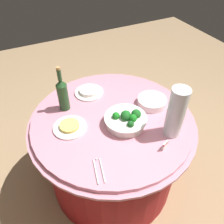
{
  "coord_description": "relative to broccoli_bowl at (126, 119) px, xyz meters",
  "views": [
    {
      "loc": [
        0.5,
        1.02,
        1.82
      ],
      "look_at": [
        0.0,
        0.0,
        0.79
      ],
      "focal_mm": 36.74,
      "sensor_mm": 36.0,
      "label": 1
    }
  ],
  "objects": [
    {
      "name": "ground_plane",
      "position": [
        0.05,
        -0.1,
        -0.78
      ],
      "size": [
        6.0,
        6.0,
        0.0
      ],
      "primitive_type": "plane",
      "color": "#9E7F5B"
    },
    {
      "name": "buffet_table",
      "position": [
        0.05,
        -0.1,
        -0.41
      ],
      "size": [
        1.16,
        1.16,
        0.74
      ],
      "color": "maroon",
      "rests_on": "ground_plane"
    },
    {
      "name": "broccoli_bowl",
      "position": [
        0.0,
        0.0,
        0.0
      ],
      "size": [
        0.28,
        0.28,
        0.11
      ],
      "color": "white",
      "rests_on": "buffet_table"
    },
    {
      "name": "plate_stack",
      "position": [
        -0.27,
        -0.1,
        -0.02
      ],
      "size": [
        0.21,
        0.21,
        0.05
      ],
      "color": "white",
      "rests_on": "buffet_table"
    },
    {
      "name": "wine_bottle",
      "position": [
        0.31,
        -0.34,
        0.09
      ],
      "size": [
        0.07,
        0.07,
        0.34
      ],
      "color": "#214421",
      "rests_on": "buffet_table"
    },
    {
      "name": "decorative_fruit_vase",
      "position": [
        -0.22,
        0.19,
        0.12
      ],
      "size": [
        0.11,
        0.11,
        0.34
      ],
      "color": "silver",
      "rests_on": "buffet_table"
    },
    {
      "name": "serving_tongs",
      "position": [
        0.31,
        0.25,
        -0.04
      ],
      "size": [
        0.08,
        0.17,
        0.01
      ],
      "color": "silver",
      "rests_on": "buffet_table"
    },
    {
      "name": "food_plate_rice",
      "position": [
        0.09,
        -0.42,
        -0.03
      ],
      "size": [
        0.22,
        0.22,
        0.04
      ],
      "color": "white",
      "rests_on": "buffet_table"
    },
    {
      "name": "food_plate_noodles",
      "position": [
        0.35,
        -0.13,
        -0.03
      ],
      "size": [
        0.22,
        0.22,
        0.03
      ],
      "color": "white",
      "rests_on": "buffet_table"
    },
    {
      "name": "label_placard_front",
      "position": [
        -0.11,
        0.28,
        -0.01
      ],
      "size": [
        0.05,
        0.03,
        0.05
      ],
      "color": "white",
      "rests_on": "buffet_table"
    }
  ]
}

